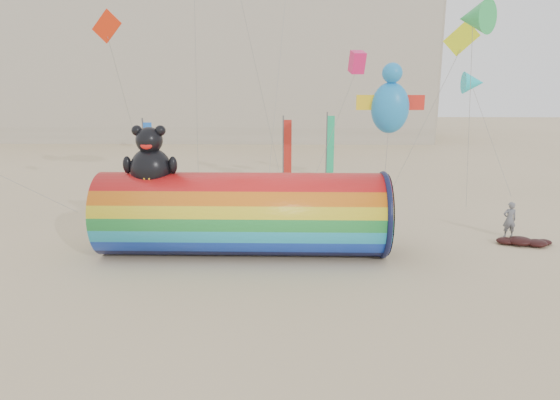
{
  "coord_description": "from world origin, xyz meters",
  "views": [
    {
      "loc": [
        1.0,
        -20.52,
        7.88
      ],
      "look_at": [
        0.5,
        1.5,
        2.4
      ],
      "focal_mm": 32.0,
      "sensor_mm": 36.0,
      "label": 1
    }
  ],
  "objects_px": {
    "hotel_building": "(191,57)",
    "fabric_bundle": "(524,241)",
    "windsock_assembly": "(243,212)",
    "kite_handler": "(510,220)"
  },
  "relations": [
    {
      "from": "windsock_assembly",
      "to": "fabric_bundle",
      "type": "distance_m",
      "value": 13.56
    },
    {
      "from": "kite_handler",
      "to": "hotel_building",
      "type": "bearing_deg",
      "value": -62.11
    },
    {
      "from": "hotel_building",
      "to": "kite_handler",
      "type": "relative_size",
      "value": 33.07
    },
    {
      "from": "kite_handler",
      "to": "fabric_bundle",
      "type": "xyz_separation_m",
      "value": [
        0.25,
        -1.2,
        -0.74
      ]
    },
    {
      "from": "hotel_building",
      "to": "fabric_bundle",
      "type": "relative_size",
      "value": 23.06
    },
    {
      "from": "hotel_building",
      "to": "kite_handler",
      "type": "height_order",
      "value": "hotel_building"
    },
    {
      "from": "windsock_assembly",
      "to": "kite_handler",
      "type": "bearing_deg",
      "value": 11.29
    },
    {
      "from": "windsock_assembly",
      "to": "kite_handler",
      "type": "relative_size",
      "value": 7.02
    },
    {
      "from": "hotel_building",
      "to": "fabric_bundle",
      "type": "xyz_separation_m",
      "value": [
        24.19,
        -43.48,
        -10.14
      ]
    },
    {
      "from": "fabric_bundle",
      "to": "windsock_assembly",
      "type": "bearing_deg",
      "value": -173.93
    }
  ]
}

